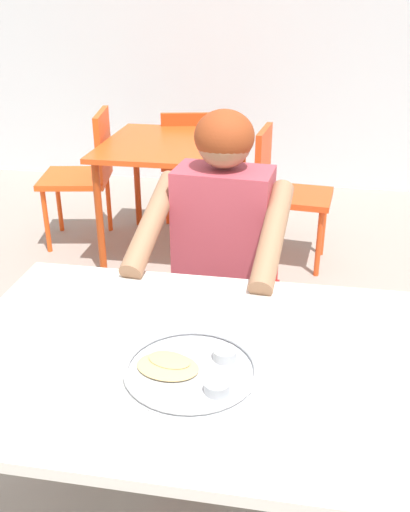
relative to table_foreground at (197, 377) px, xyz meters
name	(u,v)px	position (x,y,z in m)	size (l,w,h in m)	color
table_foreground	(197,377)	(0.00, 0.00, 0.00)	(1.24, 0.83, 0.75)	silver
thali_tray	(191,369)	(0.00, -0.08, 0.08)	(0.32, 0.32, 0.03)	#B7BABF
chair_foreground	(228,280)	(-0.03, 0.85, -0.17)	(0.42, 0.45, 0.86)	red
diner_foreground	(217,253)	(-0.05, 0.63, 0.05)	(0.52, 0.58, 1.21)	#363636
table_background_red	(176,155)	(-0.54, 2.16, -0.03)	(0.87, 0.91, 0.73)	#E04C19
chair_red_left	(87,168)	(-1.14, 2.22, -0.17)	(0.50, 0.51, 0.88)	#F15019
chair_red_right	(282,187)	(0.13, 2.13, -0.19)	(0.47, 0.43, 0.83)	#E1471B
chair_red_far	(188,157)	(-0.58, 2.74, -0.20)	(0.47, 0.50, 0.81)	#ED491B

